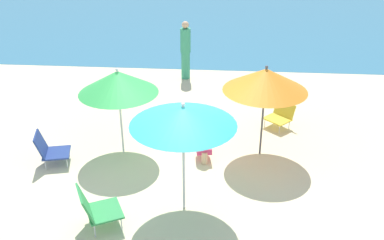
% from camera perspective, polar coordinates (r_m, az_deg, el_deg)
% --- Properties ---
extents(ground_plane, '(40.00, 40.00, 0.00)m').
position_cam_1_polar(ground_plane, '(7.76, -2.18, -9.07)').
color(ground_plane, beige).
extents(sea_water, '(40.00, 16.00, 0.01)m').
position_cam_1_polar(sea_water, '(20.86, 2.35, 14.14)').
color(sea_water, teal).
rests_on(sea_water, ground_plane).
extents(umbrella_teal, '(1.63, 1.63, 1.90)m').
position_cam_1_polar(umbrella_teal, '(6.46, -1.16, 0.57)').
color(umbrella_teal, silver).
rests_on(umbrella_teal, ground_plane).
extents(umbrella_green, '(1.51, 1.51, 1.79)m').
position_cam_1_polar(umbrella_green, '(8.28, -9.66, 4.91)').
color(umbrella_green, silver).
rests_on(umbrella_green, ground_plane).
extents(umbrella_orange, '(1.59, 1.59, 1.86)m').
position_cam_1_polar(umbrella_orange, '(8.19, 9.60, 5.21)').
color(umbrella_orange, '#4C4C51').
rests_on(umbrella_orange, ground_plane).
extents(beach_chair_a, '(0.73, 0.73, 0.54)m').
position_cam_1_polar(beach_chair_a, '(9.88, 11.48, 0.63)').
color(beach_chair_a, gold).
rests_on(beach_chair_a, ground_plane).
extents(beach_chair_b, '(0.69, 0.63, 0.66)m').
position_cam_1_polar(beach_chair_b, '(8.72, -18.14, -3.62)').
color(beach_chair_b, navy).
rests_on(beach_chair_b, ground_plane).
extents(beach_chair_c, '(0.79, 0.76, 0.71)m').
position_cam_1_polar(beach_chair_c, '(6.91, -12.46, -11.15)').
color(beach_chair_c, '#33934C').
rests_on(beach_chair_c, ground_plane).
extents(person_a, '(0.29, 0.29, 1.63)m').
position_cam_1_polar(person_a, '(12.27, -0.85, 9.14)').
color(person_a, '#389970').
rests_on(person_a, ground_plane).
extents(person_b, '(0.35, 0.54, 0.94)m').
position_cam_1_polar(person_b, '(8.46, 1.44, -1.95)').
color(person_b, '#DB3866').
rests_on(person_b, ground_plane).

